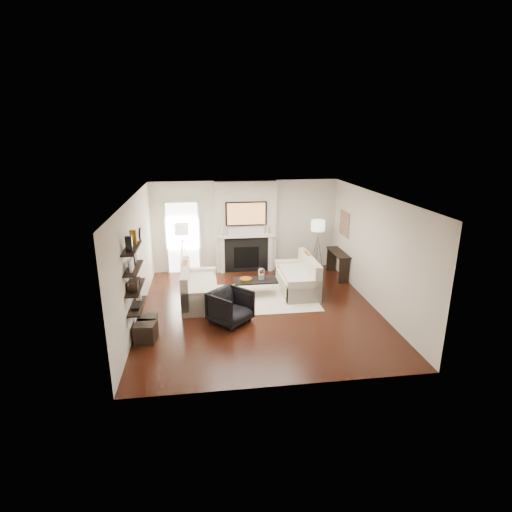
{
  "coord_description": "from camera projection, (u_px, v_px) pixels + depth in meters",
  "views": [
    {
      "loc": [
        -1.24,
        -8.58,
        4.03
      ],
      "look_at": [
        0.0,
        0.6,
        1.15
      ],
      "focal_mm": 28.0,
      "sensor_mm": 36.0,
      "label": 1
    }
  ],
  "objects": [
    {
      "name": "loveseat_right_base",
      "position": [
        296.0,
        283.0,
        10.55
      ],
      "size": [
        0.85,
        1.8,
        0.42
      ],
      "primitive_type": "cube",
      "color": "beige",
      "rests_on": "floor"
    },
    {
      "name": "armchair",
      "position": [
        230.0,
        305.0,
        8.74
      ],
      "size": [
        1.07,
        1.07,
        0.81
      ],
      "primitive_type": "imported",
      "rotation": [
        0.0,
        0.0,
        0.77
      ],
      "color": "black",
      "rests_on": "floor"
    },
    {
      "name": "room_envelope",
      "position": [
        260.0,
        255.0,
        9.07
      ],
      "size": [
        6.0,
        6.0,
        6.0
      ],
      "color": "#33130B",
      "rests_on": "ground"
    },
    {
      "name": "hallway_panel",
      "position": [
        183.0,
        238.0,
        11.74
      ],
      "size": [
        0.9,
        0.02,
        2.1
      ],
      "primitive_type": "cube",
      "color": "white",
      "rests_on": "floor"
    },
    {
      "name": "console_leg_s",
      "position": [
        332.0,
        259.0,
        12.07
      ],
      "size": [
        0.3,
        0.04,
        0.71
      ],
      "primitive_type": "cube",
      "color": "black",
      "rests_on": "floor"
    },
    {
      "name": "pillow_right_orange",
      "position": [
        307.0,
        260.0,
        10.73
      ],
      "size": [
        0.1,
        0.42,
        0.42
      ],
      "primitive_type": "cube",
      "color": "#9A6012",
      "rests_on": "loveseat_right_cushion"
    },
    {
      "name": "ottoman_near",
      "position": [
        148.0,
        325.0,
        8.27
      ],
      "size": [
        0.41,
        0.41,
        0.4
      ],
      "primitive_type": "cube",
      "rotation": [
        0.0,
        0.0,
        0.04
      ],
      "color": "black",
      "rests_on": "floor"
    },
    {
      "name": "candlestick_r_short",
      "position": [
        269.0,
        230.0,
        11.74
      ],
      "size": [
        0.04,
        0.04,
        0.24
      ],
      "primitive_type": "cylinder",
      "color": "silver",
      "rests_on": "mantel_shelf"
    },
    {
      "name": "tv_screen",
      "position": [
        246.0,
        214.0,
        11.48
      ],
      "size": [
        1.1,
        0.0,
        0.62
      ],
      "primitive_type": "cube",
      "color": "#BF723F",
      "rests_on": "tv_body"
    },
    {
      "name": "lamp_left_post",
      "position": [
        183.0,
        258.0,
        11.37
      ],
      "size": [
        0.02,
        0.02,
        1.2
      ],
      "primitive_type": "cylinder",
      "color": "silver",
      "rests_on": "floor"
    },
    {
      "name": "loveseat_left_arm_n",
      "position": [
        200.0,
        304.0,
        9.07
      ],
      "size": [
        0.85,
        0.18,
        0.6
      ],
      "primitive_type": "cube",
      "color": "beige",
      "rests_on": "floor"
    },
    {
      "name": "hurricane_glass",
      "position": [
        261.0,
        274.0,
        10.18
      ],
      "size": [
        0.16,
        0.16,
        0.29
      ],
      "primitive_type": "cylinder",
      "color": "white",
      "rests_on": "coffee_table"
    },
    {
      "name": "decor_frame_a",
      "position": [
        132.0,
        265.0,
        7.56
      ],
      "size": [
        0.04,
        0.3,
        0.22
      ],
      "primitive_type": "cube",
      "color": "white",
      "rests_on": "shelf_upper"
    },
    {
      "name": "loveseat_right_arm_s",
      "position": [
        290.0,
        270.0,
        11.29
      ],
      "size": [
        0.85,
        0.18,
        0.6
      ],
      "primitive_type": "cube",
      "color": "beige",
      "rests_on": "floor"
    },
    {
      "name": "wall_art",
      "position": [
        344.0,
        224.0,
        11.3
      ],
      "size": [
        0.03,
        0.7,
        0.7
      ],
      "primitive_type": "cube",
      "color": "#98644C",
      "rests_on": "wall_right"
    },
    {
      "name": "loveseat_left_base",
      "position": [
        200.0,
        294.0,
        9.86
      ],
      "size": [
        0.85,
        1.8,
        0.42
      ],
      "primitive_type": "cube",
      "color": "beige",
      "rests_on": "floor"
    },
    {
      "name": "rug",
      "position": [
        264.0,
        297.0,
        10.16
      ],
      "size": [
        2.6,
        2.0,
        0.01
      ],
      "primitive_type": "cube",
      "color": "#EFE0C4",
      "rests_on": "floor"
    },
    {
      "name": "lamp_right_shade",
      "position": [
        318.0,
        226.0,
        11.52
      ],
      "size": [
        0.4,
        0.4,
        0.3
      ],
      "primitive_type": "cylinder",
      "color": "white",
      "rests_on": "lamp_right_post"
    },
    {
      "name": "loveseat_left_cushion",
      "position": [
        202.0,
        284.0,
        9.79
      ],
      "size": [
        0.63,
        1.44,
        0.1
      ],
      "primitive_type": "cube",
      "color": "beige",
      "rests_on": "loveseat_left_base"
    },
    {
      "name": "mantel_shelf",
      "position": [
        246.0,
        236.0,
        11.69
      ],
      "size": [
        1.7,
        0.18,
        0.07
      ],
      "primitive_type": "cube",
      "color": "white",
      "rests_on": "chimney_breast"
    },
    {
      "name": "shelf_bottom",
      "position": [
        137.0,
        306.0,
        7.98
      ],
      "size": [
        0.25,
        1.0,
        0.03
      ],
      "primitive_type": "cube",
      "color": "black",
      "rests_on": "wall_left"
    },
    {
      "name": "loveseat_right_cushion",
      "position": [
        295.0,
        274.0,
        10.47
      ],
      "size": [
        0.63,
        1.44,
        0.1
      ],
      "primitive_type": "cube",
      "color": "beige",
      "rests_on": "loveseat_right_base"
    },
    {
      "name": "mantel_pilaster_l",
      "position": [
        222.0,
        255.0,
        11.78
      ],
      "size": [
        0.12,
        0.08,
        1.1
      ],
      "primitive_type": "cube",
      "color": "white",
      "rests_on": "floor"
    },
    {
      "name": "lamp_left_shade",
      "position": [
        181.0,
        229.0,
        11.11
      ],
      "size": [
        0.4,
        0.4,
        0.3
      ],
      "primitive_type": "cylinder",
      "color": "white",
      "rests_on": "lamp_left_post"
    },
    {
      "name": "copper_bowl",
      "position": [
        246.0,
        279.0,
        10.17
      ],
      "size": [
        0.32,
        0.32,
        0.05
      ],
      "primitive_type": "cylinder",
      "color": "#AB731C",
      "rests_on": "coffee_table"
    },
    {
      "name": "lamp_left_leg_a",
      "position": [
        187.0,
        258.0,
        11.38
      ],
      "size": [
        0.25,
        0.02,
        1.23
      ],
      "primitive_type": "cylinder",
      "rotation": [
        0.18,
        0.0,
        4.71
      ],
      "color": "silver",
      "rests_on": "floor"
    },
    {
      "name": "loveseat_right_arm_n",
      "position": [
        304.0,
        292.0,
        9.76
      ],
      "size": [
        0.85,
        0.18,
        0.6
      ],
      "primitive_type": "cube",
      "color": "beige",
      "rests_on": "floor"
    },
    {
      "name": "pillow_left_orange",
      "position": [
        186.0,
        271.0,
        9.95
      ],
      "size": [
        0.1,
        0.42,
        0.42
      ],
      "primitive_type": "cube",
      "color": "#9A6012",
      "rests_on": "loveseat_left_cushion"
    },
    {
      "name": "decor_frame_b",
      "position": [
        135.0,
        259.0,
        7.94
      ],
      "size": [
        0.04,
        0.22,
        0.18
      ],
      "primitive_type": "cube",
      "color": "black",
      "rests_on": "shelf_upper"
    },
    {
      "name": "shelf_upper",
      "position": [
        134.0,
        268.0,
        7.75
      ],
      "size": [
        0.25,
        1.0,
        0.04
      ],
      "primitive_type": "cube",
      "color": "black",
      "rests_on": "wall_left"
    },
    {
      "name": "decor_books",
      "position": [
        136.0,
        307.0,
        7.82
      ],
      "size": [
        0.14,
        0.2,
        0.05
      ],
      "primitive_type": "cube",
      "color": "black",
      "rests_on": "shelf_bottom"
    },
    {
      "name": "coffee_leg_se",
      "position": [
        273.0,
        284.0,
        10.55
      ],
      "size": [
        0.02,
        0.02,
        0.38
      ],
      "primitive_type": "cylinder",
      "color": "silver",
      "rests_on": "floor"
    },
    {
      "name": "console_top",
      "position": [
        338.0,
        252.0,
        11.44
      ],
      "size": [
        0.35,
        1.2,
        0.04
      ],
      "primitive_type": "cube",
      "color": "black",
      "rests_on": "floor"
    },
    {
      "name": "candlestick_r_tall",
      "position": [
        265.0,
        229.0,
        11.71
      ],
      "size": [
        0.04,
        0.04,
        0.3
      ],
      "primitive_type": "cylinder",
      "color": "silver",
      "rests_on": "mantel_shelf"
    },
    {
      "name": "mantel_pilaster_r",
      "position": [
        270.0,
        253.0,
        11.97
      ],
      "size": [
        0.12,
        0.08,
        1.1
      ],
      "primitive_type": "cube",
      "color": "white",
      "rests_on": "floor"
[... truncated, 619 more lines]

